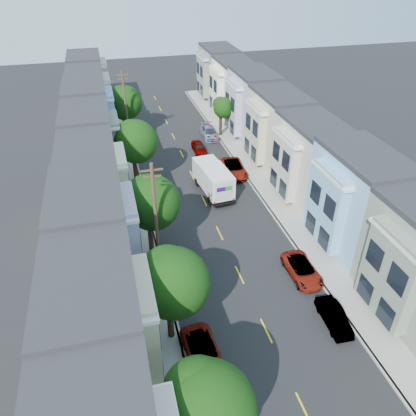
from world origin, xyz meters
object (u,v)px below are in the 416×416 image
Objects in this scene: utility_pole_far at (126,110)px; parked_right_c at (234,169)px; tree_a at (206,411)px; parked_right_b at (302,270)px; parked_left_d at (157,195)px; parked_left_c at (180,274)px; utility_pole_near at (156,222)px; parked_right_d at (209,132)px; lead_sedan at (199,147)px; parked_right_a at (334,317)px; tree_e at (124,103)px; tree_far_r at (223,108)px; tree_c at (151,203)px; fedex_truck at (213,178)px; tree_b at (172,283)px; tree_d at (135,142)px; parked_left_b at (203,353)px.

utility_pole_far is 16.33m from parked_right_c.
parked_right_b is (11.20, 11.90, -4.10)m from tree_a.
parked_left_c is at bearing -88.98° from parked_left_d.
utility_pole_near is at bearing -90.00° from utility_pole_far.
parked_right_d is at bearing 2.21° from utility_pole_far.
parked_left_d is (-7.22, -10.84, 0.12)m from lead_sedan.
parked_left_d is 22.06m from parked_right_a.
tree_e is 29.37m from utility_pole_near.
parked_right_d is at bearing -175.46° from tree_far_r.
utility_pole_near is 1.88× the size of parked_right_c.
utility_pole_far is 15.51m from parked_left_d.
parked_right_c is at bearing 69.69° from tree_a.
tree_c is at bearing -119.08° from tree_far_r.
tree_b is at bearing -118.34° from fedex_truck.
tree_d is (-0.00, 21.87, 0.37)m from tree_b.
parked_right_a is (9.80, -7.13, -0.14)m from parked_left_c.
parked_left_c reaches higher than parked_right_c.
parked_right_d is at bearing 59.91° from lead_sedan.
parked_left_d is (1.40, 26.49, -3.98)m from tree_a.
fedex_truck is at bearing -101.05° from parked_right_d.
parked_right_b is (9.80, -14.59, -0.11)m from parked_left_d.
parked_left_d is 1.21× the size of parked_right_a.
lead_sedan is 0.86× the size of parked_left_b.
parked_right_b is (11.20, -6.26, -4.45)m from tree_c.
parked_right_b is at bearing -93.80° from tree_far_r.
parked_right_a is (9.80, 0.57, -0.01)m from parked_left_b.
tree_c is at bearing 92.57° from parked_left_b.
fedex_truck is 5.10m from parked_right_c.
lead_sedan reaches higher than parked_left_b.
tree_b is 6.80m from utility_pole_near.
tree_c is 1.63× the size of parked_left_d.
tree_c is (-0.00, 18.17, 0.35)m from tree_a.
utility_pole_far is 36.62m from parked_right_a.
fedex_truck is 1.43× the size of parked_right_b.
fedex_truck is at bearing 68.96° from parked_left_b.
parked_left_c is at bearing 169.02° from parked_right_b.
tree_a is 7.54m from parked_left_b.
parked_right_d is at bearing 71.37° from tree_b.
tree_a is 0.97× the size of tree_b.
parked_left_d is at bearing -84.60° from utility_pole_far.
tree_b is at bearing -106.43° from parked_right_d.
parked_left_d is (1.40, -14.81, -4.39)m from utility_pole_far.
tree_e is 1.54× the size of parked_right_d.
parked_left_c reaches higher than lead_sedan.
parked_left_d is (1.40, -3.89, -4.59)m from tree_d.
parked_left_c is at bearing -71.95° from tree_c.
parked_left_d is at bearing 82.87° from utility_pole_near.
tree_a is 14.49m from parked_left_c.
utility_pole_near is at bearing 89.99° from tree_a.
tree_e is at bearing 97.74° from parked_left_c.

